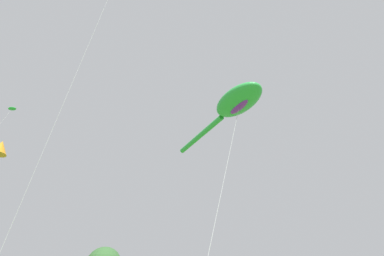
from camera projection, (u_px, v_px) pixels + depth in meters
name	position (u px, v px, depth m)	size (l,w,h in m)	color
big_show_kite	(234.00, 105.00, 20.96)	(6.55, 11.01, 14.36)	green
small_kite_streamer_purple	(0.00, 148.00, 20.57)	(2.51, 2.95, 11.40)	orange
small_kite_diamond_red	(8.00, 114.00, 22.81)	(3.82, 1.41, 14.83)	green
small_kite_tiny_distant	(107.00, 2.00, 18.97)	(2.32, 0.84, 19.33)	black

